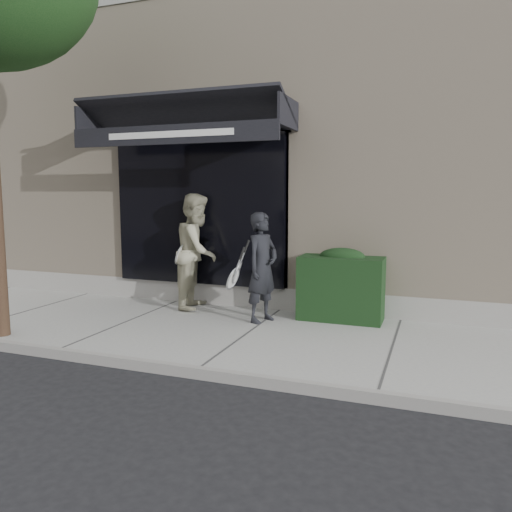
% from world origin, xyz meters
% --- Properties ---
extents(ground, '(80.00, 80.00, 0.00)m').
position_xyz_m(ground, '(0.00, 0.00, 0.00)').
color(ground, black).
rests_on(ground, ground).
extents(sidewalk, '(20.00, 3.00, 0.12)m').
position_xyz_m(sidewalk, '(0.00, 0.00, 0.06)').
color(sidewalk, gray).
rests_on(sidewalk, ground).
extents(curb, '(20.00, 0.10, 0.14)m').
position_xyz_m(curb, '(0.00, -1.55, 0.07)').
color(curb, gray).
rests_on(curb, ground).
extents(building_facade, '(14.30, 8.04, 5.64)m').
position_xyz_m(building_facade, '(-0.01, 4.96, 2.74)').
color(building_facade, beige).
rests_on(building_facade, ground).
extents(hedge, '(1.30, 0.70, 1.14)m').
position_xyz_m(hedge, '(1.10, 1.25, 0.66)').
color(hedge, black).
rests_on(hedge, sidewalk).
extents(pedestrian_front, '(0.73, 0.88, 1.70)m').
position_xyz_m(pedestrian_front, '(-0.03, 0.68, 0.97)').
color(pedestrian_front, black).
rests_on(pedestrian_front, sidewalk).
extents(pedestrian_back, '(0.88, 1.06, 1.98)m').
position_xyz_m(pedestrian_back, '(-1.40, 1.20, 1.11)').
color(pedestrian_back, '#ADA98B').
rests_on(pedestrian_back, sidewalk).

